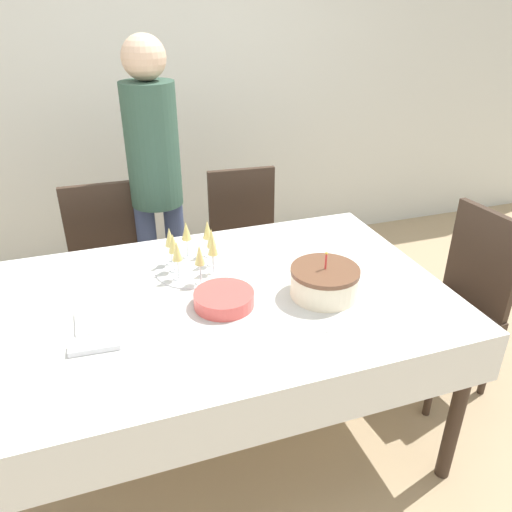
% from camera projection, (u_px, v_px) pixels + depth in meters
% --- Properties ---
extents(ground_plane, '(12.00, 12.00, 0.00)m').
position_uv_depth(ground_plane, '(224.00, 434.00, 2.35)').
color(ground_plane, tan).
extents(wall_back, '(8.00, 0.05, 2.70)m').
position_uv_depth(wall_back, '(140.00, 77.00, 3.35)').
color(wall_back, silver).
rests_on(wall_back, ground_plane).
extents(dining_table, '(1.81, 1.18, 0.77)m').
position_uv_depth(dining_table, '(220.00, 316.00, 2.04)').
color(dining_table, white).
rests_on(dining_table, ground_plane).
extents(dining_chair_far_left, '(0.43, 0.43, 0.95)m').
position_uv_depth(dining_chair_far_left, '(108.00, 264.00, 2.76)').
color(dining_chair_far_left, '#38281E').
rests_on(dining_chair_far_left, ground_plane).
extents(dining_chair_far_right, '(0.45, 0.45, 0.95)m').
position_uv_depth(dining_chair_far_right, '(246.00, 244.00, 2.99)').
color(dining_chair_far_right, '#38281E').
rests_on(dining_chair_far_right, ground_plane).
extents(dining_chair_right_end, '(0.46, 0.46, 0.95)m').
position_uv_depth(dining_chair_right_end, '(459.00, 296.00, 2.47)').
color(dining_chair_right_end, '#38281E').
rests_on(dining_chair_right_end, ground_plane).
extents(birthday_cake, '(0.27, 0.27, 0.19)m').
position_uv_depth(birthday_cake, '(324.00, 282.00, 1.96)').
color(birthday_cake, beige).
rests_on(birthday_cake, dining_table).
extents(champagne_tray, '(0.34, 0.34, 0.18)m').
position_uv_depth(champagne_tray, '(193.00, 251.00, 2.14)').
color(champagne_tray, silver).
rests_on(champagne_tray, dining_table).
extents(plate_stack_main, '(0.23, 0.23, 0.06)m').
position_uv_depth(plate_stack_main, '(224.00, 299.00, 1.91)').
color(plate_stack_main, '#CC4C47').
rests_on(plate_stack_main, dining_table).
extents(cake_knife, '(0.30, 0.03, 0.00)m').
position_uv_depth(cake_knife, '(361.00, 324.00, 1.81)').
color(cake_knife, silver).
rests_on(cake_knife, dining_table).
extents(fork_pile, '(0.17, 0.07, 0.02)m').
position_uv_depth(fork_pile, '(95.00, 346.00, 1.68)').
color(fork_pile, silver).
rests_on(fork_pile, dining_table).
extents(napkin_pile, '(0.15, 0.15, 0.01)m').
position_uv_depth(napkin_pile, '(97.00, 320.00, 1.82)').
color(napkin_pile, white).
rests_on(napkin_pile, dining_table).
extents(person_standing, '(0.28, 0.28, 1.68)m').
position_uv_depth(person_standing, '(154.00, 168.00, 2.67)').
color(person_standing, '#3F4C72').
rests_on(person_standing, ground_plane).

